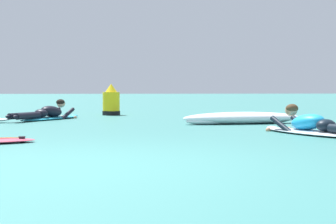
% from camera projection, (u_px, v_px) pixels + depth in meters
% --- Properties ---
extents(ground_plane, '(120.00, 120.00, 0.00)m').
position_uv_depth(ground_plane, '(108.00, 115.00, 15.10)').
color(ground_plane, '#387A75').
extents(surfer_near, '(1.32, 2.47, 0.54)m').
position_uv_depth(surfer_near, '(314.00, 126.00, 8.53)').
color(surfer_near, silver).
rests_on(surfer_near, ground).
extents(surfer_far, '(1.60, 2.41, 0.53)m').
position_uv_depth(surfer_far, '(47.00, 114.00, 12.60)').
color(surfer_far, '#2DB2D1').
rests_on(surfer_far, ground).
extents(whitewater_mid_left, '(2.68, 0.92, 0.25)m').
position_uv_depth(whitewater_mid_left, '(242.00, 118.00, 11.18)').
color(whitewater_mid_left, white).
rests_on(whitewater_mid_left, ground).
extents(channel_marker_buoy, '(0.51, 0.51, 0.90)m').
position_uv_depth(channel_marker_buoy, '(111.00, 103.00, 14.83)').
color(channel_marker_buoy, yellow).
rests_on(channel_marker_buoy, ground).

